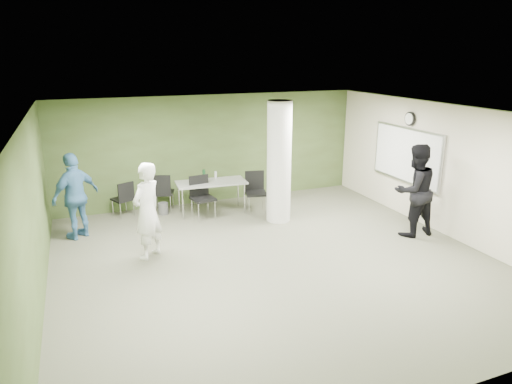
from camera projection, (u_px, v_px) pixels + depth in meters
name	position (u px, v px, depth m)	size (l,w,h in m)	color
floor	(274.00, 260.00, 8.71)	(8.00, 8.00, 0.00)	#50503F
ceiling	(276.00, 113.00, 7.89)	(8.00, 8.00, 0.00)	white
wall_back	(212.00, 149.00, 11.85)	(8.00, 0.02, 2.80)	#3F4E24
wall_left	(33.00, 219.00, 6.88)	(0.02, 8.00, 2.80)	#3F4E24
wall_right_cream	(446.00, 170.00, 9.71)	(0.02, 8.00, 2.80)	beige
column	(279.00, 162.00, 10.43)	(0.56, 0.56, 2.80)	silver
whiteboard	(406.00, 155.00, 10.72)	(0.05, 2.30, 1.30)	silver
wall_clock	(410.00, 119.00, 10.48)	(0.06, 0.32, 0.32)	black
folding_table	(211.00, 183.00, 11.12)	(1.73, 0.85, 1.05)	gray
wastebasket	(163.00, 209.00, 11.19)	(0.25, 0.25, 0.28)	#4C4C4C
chair_back_left	(124.00, 197.00, 10.91)	(0.57, 0.57, 0.87)	black
chair_back_right	(162.00, 190.00, 11.20)	(0.63, 0.63, 0.98)	black
chair_table_left	(201.00, 194.00, 10.83)	(0.57, 0.57, 1.02)	black
chair_table_right	(255.00, 188.00, 11.30)	(0.59, 0.59, 1.00)	black
woman_white	(147.00, 211.00, 8.61)	(0.68, 0.45, 1.88)	white
man_black	(415.00, 191.00, 9.68)	(0.97, 0.76, 2.00)	black
man_blue	(76.00, 196.00, 9.55)	(1.08, 0.45, 1.85)	teal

